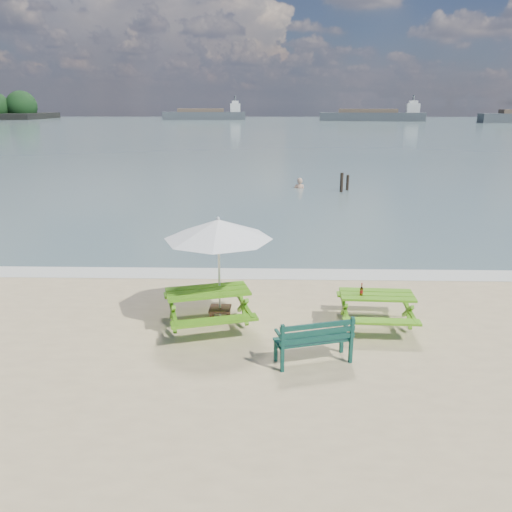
{
  "coord_description": "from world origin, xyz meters",
  "views": [
    {
      "loc": [
        -0.21,
        -8.09,
        4.41
      ],
      "look_at": [
        -0.48,
        3.0,
        1.0
      ],
      "focal_mm": 35.0,
      "sensor_mm": 36.0,
      "label": 1
    }
  ],
  "objects_px": {
    "picnic_table_left": "(208,309)",
    "picnic_table_right": "(376,310)",
    "patio_umbrella": "(218,229)",
    "swimmer": "(299,194)",
    "beer_bottle": "(361,291)",
    "side_table": "(220,314)",
    "park_bench": "(313,348)"
  },
  "relations": [
    {
      "from": "picnic_table_left",
      "to": "swimmer",
      "type": "bearing_deg",
      "value": 80.63
    },
    {
      "from": "picnic_table_right",
      "to": "swimmer",
      "type": "xyz_separation_m",
      "value": [
        -0.54,
        17.41,
        -0.66
      ]
    },
    {
      "from": "side_table",
      "to": "swimmer",
      "type": "height_order",
      "value": "swimmer"
    },
    {
      "from": "picnic_table_left",
      "to": "swimmer",
      "type": "height_order",
      "value": "picnic_table_left"
    },
    {
      "from": "picnic_table_right",
      "to": "beer_bottle",
      "type": "xyz_separation_m",
      "value": [
        -0.34,
        -0.08,
        0.45
      ]
    },
    {
      "from": "picnic_table_right",
      "to": "beer_bottle",
      "type": "bearing_deg",
      "value": -166.59
    },
    {
      "from": "picnic_table_left",
      "to": "picnic_table_right",
      "type": "height_order",
      "value": "picnic_table_left"
    },
    {
      "from": "picnic_table_right",
      "to": "patio_umbrella",
      "type": "bearing_deg",
      "value": 176.77
    },
    {
      "from": "picnic_table_left",
      "to": "side_table",
      "type": "relative_size",
      "value": 4.9
    },
    {
      "from": "patio_umbrella",
      "to": "beer_bottle",
      "type": "xyz_separation_m",
      "value": [
        2.89,
        -0.26,
        -1.2
      ]
    },
    {
      "from": "swimmer",
      "to": "park_bench",
      "type": "bearing_deg",
      "value": -92.63
    },
    {
      "from": "picnic_table_left",
      "to": "patio_umbrella",
      "type": "xyz_separation_m",
      "value": [
        0.21,
        0.29,
        1.61
      ]
    },
    {
      "from": "picnic_table_right",
      "to": "patio_umbrella",
      "type": "xyz_separation_m",
      "value": [
        -3.22,
        0.18,
        1.65
      ]
    },
    {
      "from": "picnic_table_left",
      "to": "picnic_table_right",
      "type": "bearing_deg",
      "value": 1.84
    },
    {
      "from": "picnic_table_right",
      "to": "patio_umbrella",
      "type": "distance_m",
      "value": 3.62
    },
    {
      "from": "picnic_table_right",
      "to": "side_table",
      "type": "distance_m",
      "value": 3.23
    },
    {
      "from": "swimmer",
      "to": "beer_bottle",
      "type": "bearing_deg",
      "value": -89.32
    },
    {
      "from": "picnic_table_left",
      "to": "patio_umbrella",
      "type": "relative_size",
      "value": 0.98
    },
    {
      "from": "picnic_table_right",
      "to": "patio_umbrella",
      "type": "height_order",
      "value": "patio_umbrella"
    },
    {
      "from": "picnic_table_right",
      "to": "patio_umbrella",
      "type": "relative_size",
      "value": 0.75
    },
    {
      "from": "picnic_table_left",
      "to": "side_table",
      "type": "distance_m",
      "value": 0.43
    },
    {
      "from": "picnic_table_left",
      "to": "picnic_table_right",
      "type": "distance_m",
      "value": 3.44
    },
    {
      "from": "side_table",
      "to": "patio_umbrella",
      "type": "height_order",
      "value": "patio_umbrella"
    },
    {
      "from": "patio_umbrella",
      "to": "beer_bottle",
      "type": "distance_m",
      "value": 3.14
    },
    {
      "from": "picnic_table_left",
      "to": "beer_bottle",
      "type": "xyz_separation_m",
      "value": [
        3.1,
        0.03,
        0.41
      ]
    },
    {
      "from": "side_table",
      "to": "swimmer",
      "type": "xyz_separation_m",
      "value": [
        2.68,
        17.23,
        -0.47
      ]
    },
    {
      "from": "beer_bottle",
      "to": "swimmer",
      "type": "bearing_deg",
      "value": 90.68
    },
    {
      "from": "park_bench",
      "to": "patio_umbrella",
      "type": "distance_m",
      "value": 3.03
    },
    {
      "from": "beer_bottle",
      "to": "side_table",
      "type": "bearing_deg",
      "value": 174.82
    },
    {
      "from": "park_bench",
      "to": "swimmer",
      "type": "distance_m",
      "value": 18.98
    },
    {
      "from": "picnic_table_right",
      "to": "side_table",
      "type": "xyz_separation_m",
      "value": [
        -3.22,
        0.18,
        -0.19
      ]
    },
    {
      "from": "picnic_table_right",
      "to": "swimmer",
      "type": "bearing_deg",
      "value": 91.79
    }
  ]
}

